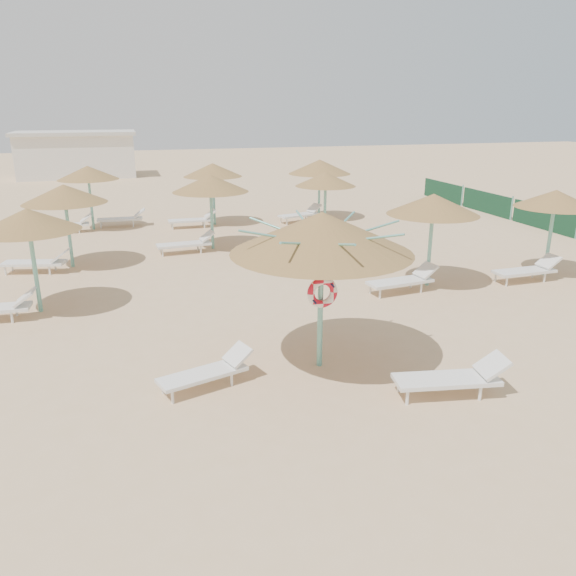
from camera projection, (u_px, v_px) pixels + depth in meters
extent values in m
plane|color=tan|center=(301.00, 373.00, 11.07)|extent=(120.00, 120.00, 0.00)
cylinder|color=#66B1A2|center=(320.00, 304.00, 11.01)|extent=(0.11, 0.11, 2.63)
cone|color=olive|center=(322.00, 233.00, 10.57)|extent=(3.51, 3.51, 0.79)
cylinder|color=#66B1A2|center=(321.00, 246.00, 10.65)|extent=(0.20, 0.20, 0.12)
cylinder|color=#66B1A2|center=(361.00, 232.00, 10.80)|extent=(1.59, 0.04, 0.40)
cylinder|color=#66B1A2|center=(339.00, 227.00, 11.26)|extent=(1.15, 1.15, 0.40)
cylinder|color=#66B1A2|center=(308.00, 226.00, 11.32)|extent=(0.04, 1.59, 0.40)
cylinder|color=#66B1A2|center=(284.00, 230.00, 10.95)|extent=(1.15, 1.15, 0.40)
cylinder|color=#66B1A2|center=(281.00, 237.00, 10.36)|extent=(1.59, 0.04, 0.40)
cylinder|color=#66B1A2|center=(302.00, 244.00, 9.91)|extent=(1.15, 1.15, 0.40)
cylinder|color=#66B1A2|center=(337.00, 244.00, 9.84)|extent=(0.04, 1.59, 0.40)
cylinder|color=#66B1A2|center=(362.00, 239.00, 10.21)|extent=(1.15, 1.15, 0.40)
torus|color=red|center=(322.00, 293.00, 10.84)|extent=(0.62, 0.15, 0.62)
cylinder|color=white|center=(172.00, 397.00, 9.91)|extent=(0.05, 0.05, 0.25)
cylinder|color=white|center=(163.00, 387.00, 10.26)|extent=(0.05, 0.05, 0.25)
cylinder|color=white|center=(232.00, 380.00, 10.55)|extent=(0.05, 0.05, 0.25)
cylinder|color=white|center=(221.00, 371.00, 10.89)|extent=(0.05, 0.05, 0.25)
cube|color=white|center=(203.00, 374.00, 10.41)|extent=(1.76, 1.03, 0.07)
cube|color=white|center=(238.00, 354.00, 10.75)|extent=(0.57, 0.63, 0.32)
cylinder|color=white|center=(407.00, 398.00, 9.87)|extent=(0.06, 0.06, 0.28)
cylinder|color=white|center=(399.00, 384.00, 10.34)|extent=(0.06, 0.06, 0.28)
cylinder|color=white|center=(480.00, 393.00, 10.02)|extent=(0.06, 0.06, 0.28)
cylinder|color=white|center=(468.00, 380.00, 10.48)|extent=(0.06, 0.06, 0.28)
cube|color=white|center=(446.00, 380.00, 10.13)|extent=(1.97, 0.93, 0.08)
cube|color=white|center=(492.00, 365.00, 10.15)|extent=(0.58, 0.67, 0.36)
cylinder|color=#66B1A2|center=(35.00, 268.00, 14.05)|extent=(0.11, 0.11, 2.30)
cone|color=olive|center=(28.00, 220.00, 13.66)|extent=(2.47, 2.47, 0.56)
cylinder|color=#66B1A2|center=(29.00, 229.00, 13.73)|extent=(0.20, 0.20, 0.12)
cylinder|color=white|center=(12.00, 318.00, 13.59)|extent=(0.06, 0.06, 0.28)
cylinder|color=white|center=(16.00, 311.00, 14.05)|extent=(0.06, 0.06, 0.28)
cube|color=white|center=(25.00, 297.00, 13.76)|extent=(0.52, 0.62, 0.36)
cylinder|color=#66B1A2|center=(69.00, 232.00, 18.02)|extent=(0.11, 0.11, 2.30)
cone|color=olive|center=(64.00, 194.00, 17.64)|extent=(2.61, 2.61, 0.59)
cylinder|color=#66B1A2|center=(65.00, 201.00, 17.71)|extent=(0.20, 0.20, 0.12)
cylinder|color=white|center=(5.00, 271.00, 17.40)|extent=(0.06, 0.06, 0.28)
cylinder|color=white|center=(12.00, 267.00, 17.88)|extent=(0.06, 0.06, 0.28)
cylinder|color=white|center=(50.00, 270.00, 17.46)|extent=(0.06, 0.06, 0.28)
cylinder|color=white|center=(55.00, 266.00, 17.94)|extent=(0.06, 0.06, 0.28)
cube|color=white|center=(34.00, 263.00, 17.62)|extent=(1.99, 1.05, 0.08)
cube|color=white|center=(60.00, 255.00, 17.58)|extent=(0.61, 0.70, 0.36)
cylinder|color=#66B1A2|center=(91.00, 202.00, 23.56)|extent=(0.11, 0.11, 2.30)
cone|color=olive|center=(88.00, 173.00, 23.18)|extent=(2.48, 2.48, 0.56)
cylinder|color=#66B1A2|center=(88.00, 178.00, 23.25)|extent=(0.20, 0.20, 0.12)
cylinder|color=white|center=(44.00, 232.00, 22.75)|extent=(0.06, 0.06, 0.28)
cylinder|color=white|center=(45.00, 230.00, 23.20)|extent=(0.06, 0.06, 0.28)
cylinder|color=white|center=(79.00, 230.00, 23.16)|extent=(0.06, 0.06, 0.28)
cylinder|color=white|center=(79.00, 227.00, 23.61)|extent=(0.06, 0.06, 0.28)
cube|color=white|center=(65.00, 225.00, 23.16)|extent=(1.92, 0.70, 0.08)
cube|color=white|center=(86.00, 218.00, 23.35)|extent=(0.51, 0.62, 0.36)
cylinder|color=white|center=(101.00, 225.00, 24.03)|extent=(0.06, 0.06, 0.28)
cylinder|color=white|center=(101.00, 223.00, 24.49)|extent=(0.06, 0.06, 0.28)
cylinder|color=white|center=(133.00, 224.00, 24.34)|extent=(0.06, 0.06, 0.28)
cylinder|color=white|center=(133.00, 222.00, 24.80)|extent=(0.06, 0.06, 0.28)
cube|color=white|center=(120.00, 219.00, 24.39)|extent=(1.92, 0.70, 0.08)
cube|color=white|center=(140.00, 213.00, 24.51)|extent=(0.51, 0.62, 0.36)
cylinder|color=#66B1A2|center=(212.00, 218.00, 20.38)|extent=(0.11, 0.11, 2.30)
cone|color=olive|center=(210.00, 183.00, 19.99)|extent=(2.73, 2.73, 0.61)
cylinder|color=#66B1A2|center=(211.00, 190.00, 20.07)|extent=(0.20, 0.20, 0.12)
cylinder|color=white|center=(163.00, 253.00, 19.54)|extent=(0.06, 0.06, 0.28)
cylinder|color=white|center=(160.00, 250.00, 19.98)|extent=(0.06, 0.06, 0.28)
cylinder|color=white|center=(201.00, 250.00, 19.99)|extent=(0.06, 0.06, 0.28)
cylinder|color=white|center=(198.00, 246.00, 20.44)|extent=(0.06, 0.06, 0.28)
cube|color=white|center=(184.00, 244.00, 19.97)|extent=(1.94, 0.77, 0.08)
cube|color=white|center=(207.00, 236.00, 20.19)|extent=(0.53, 0.64, 0.36)
cylinder|color=#66B1A2|center=(214.00, 198.00, 24.54)|extent=(0.11, 0.11, 2.30)
cone|color=olive|center=(213.00, 170.00, 24.16)|extent=(2.53, 2.53, 0.57)
cylinder|color=#66B1A2|center=(213.00, 175.00, 24.23)|extent=(0.20, 0.20, 0.12)
cylinder|color=white|center=(173.00, 227.00, 23.76)|extent=(0.06, 0.06, 0.28)
cylinder|color=white|center=(172.00, 224.00, 24.22)|extent=(0.06, 0.06, 0.28)
cylinder|color=white|center=(204.00, 225.00, 24.11)|extent=(0.06, 0.06, 0.28)
cylinder|color=white|center=(203.00, 223.00, 24.57)|extent=(0.06, 0.06, 0.28)
cube|color=white|center=(191.00, 220.00, 24.14)|extent=(1.91, 0.64, 0.08)
cube|color=white|center=(210.00, 214.00, 24.29)|extent=(0.49, 0.61, 0.36)
cylinder|color=#66B1A2|center=(430.00, 247.00, 16.15)|extent=(0.11, 0.11, 2.30)
cone|color=olive|center=(433.00, 204.00, 15.77)|extent=(2.60, 2.60, 0.59)
cylinder|color=#66B1A2|center=(433.00, 213.00, 15.84)|extent=(0.20, 0.20, 0.12)
cylinder|color=white|center=(380.00, 294.00, 15.29)|extent=(0.06, 0.06, 0.28)
cylinder|color=white|center=(370.00, 289.00, 15.73)|extent=(0.06, 0.06, 0.28)
cylinder|color=white|center=(421.00, 288.00, 15.79)|extent=(0.06, 0.06, 0.28)
cylinder|color=white|center=(411.00, 283.00, 16.23)|extent=(0.06, 0.06, 0.28)
cube|color=white|center=(400.00, 282.00, 15.75)|extent=(1.96, 0.83, 0.08)
cube|color=white|center=(426.00, 270.00, 15.99)|extent=(0.55, 0.65, 0.36)
cylinder|color=#66B1A2|center=(325.00, 211.00, 21.56)|extent=(0.11, 0.11, 2.30)
cone|color=olive|center=(326.00, 179.00, 21.18)|extent=(2.30, 2.30, 0.52)
cylinder|color=#66B1A2|center=(325.00, 185.00, 21.25)|extent=(0.20, 0.20, 0.12)
cylinder|color=white|center=(286.00, 245.00, 20.63)|extent=(0.06, 0.06, 0.28)
cylinder|color=white|center=(279.00, 242.00, 21.04)|extent=(0.06, 0.06, 0.28)
cylinder|color=white|center=(316.00, 241.00, 21.27)|extent=(0.06, 0.06, 0.28)
cylinder|color=white|center=(309.00, 238.00, 21.68)|extent=(0.06, 0.06, 0.28)
cube|color=white|center=(301.00, 237.00, 21.16)|extent=(1.99, 1.05, 0.08)
cube|color=white|center=(320.00, 228.00, 21.49)|extent=(0.61, 0.70, 0.36)
cylinder|color=#66B1A2|center=(319.00, 194.00, 25.71)|extent=(0.11, 0.11, 2.30)
cone|color=olive|center=(320.00, 167.00, 25.32)|extent=(2.82, 2.82, 0.63)
cylinder|color=#66B1A2|center=(320.00, 172.00, 25.40)|extent=(0.20, 0.20, 0.12)
cylinder|color=white|center=(287.00, 222.00, 24.75)|extent=(0.06, 0.06, 0.28)
cylinder|color=white|center=(281.00, 220.00, 25.15)|extent=(0.06, 0.06, 0.28)
cylinder|color=white|center=(312.00, 219.00, 25.45)|extent=(0.06, 0.06, 0.28)
cylinder|color=white|center=(306.00, 217.00, 25.85)|extent=(0.06, 0.06, 0.28)
cube|color=white|center=(299.00, 215.00, 25.31)|extent=(2.00, 1.14, 0.08)
cube|color=white|center=(314.00, 208.00, 25.67)|extent=(0.64, 0.71, 0.36)
cylinder|color=#66B1A2|center=(550.00, 239.00, 17.14)|extent=(0.11, 0.11, 2.30)
cone|color=olive|center=(555.00, 199.00, 16.76)|extent=(2.35, 2.35, 0.53)
cylinder|color=#66B1A2|center=(554.00, 206.00, 16.83)|extent=(0.20, 0.20, 0.12)
cylinder|color=white|center=(507.00, 282.00, 16.33)|extent=(0.06, 0.06, 0.28)
cylinder|color=white|center=(496.00, 277.00, 16.79)|extent=(0.06, 0.06, 0.28)
cylinder|color=white|center=(545.00, 278.00, 16.73)|extent=(0.06, 0.06, 0.28)
cylinder|color=white|center=(533.00, 273.00, 17.18)|extent=(0.06, 0.06, 0.28)
cube|color=white|center=(524.00, 271.00, 16.74)|extent=(1.91, 0.67, 0.08)
cube|color=white|center=(549.00, 261.00, 16.91)|extent=(0.50, 0.61, 0.36)
cube|color=silver|center=(77.00, 156.00, 40.90)|extent=(8.00, 4.00, 3.00)
cube|color=beige|center=(75.00, 133.00, 40.40)|extent=(8.40, 4.40, 0.25)
cube|color=#184932|center=(543.00, 218.00, 23.79)|extent=(0.08, 3.80, 1.00)
cube|color=#184932|center=(486.00, 203.00, 27.44)|extent=(0.08, 3.80, 1.00)
cylinder|color=#66B1A2|center=(512.00, 208.00, 25.69)|extent=(0.08, 0.08, 1.10)
cube|color=#184932|center=(443.00, 191.00, 31.09)|extent=(0.08, 3.80, 1.00)
cylinder|color=#66B1A2|center=(462.00, 195.00, 29.34)|extent=(0.08, 0.08, 1.10)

